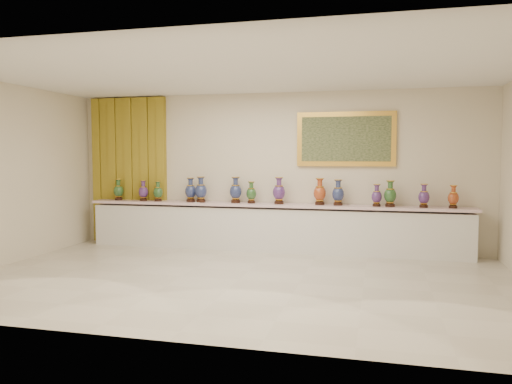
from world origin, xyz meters
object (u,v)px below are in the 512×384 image
(vase_1, at_px, (143,192))
(vase_2, at_px, (158,192))
(counter, at_px, (271,228))
(vase_0, at_px, (119,191))

(vase_1, height_order, vase_2, vase_1)
(vase_1, bearing_deg, counter, 0.53)
(vase_0, bearing_deg, vase_1, -2.98)
(vase_0, xyz_separation_m, vase_1, (0.57, -0.03, -0.01))
(vase_1, bearing_deg, vase_2, -2.37)
(vase_1, relative_size, vase_2, 1.03)
(counter, height_order, vase_0, vase_0)
(counter, distance_m, vase_1, 2.70)
(counter, xyz_separation_m, vase_2, (-2.30, -0.04, 0.64))
(counter, height_order, vase_1, vase_1)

